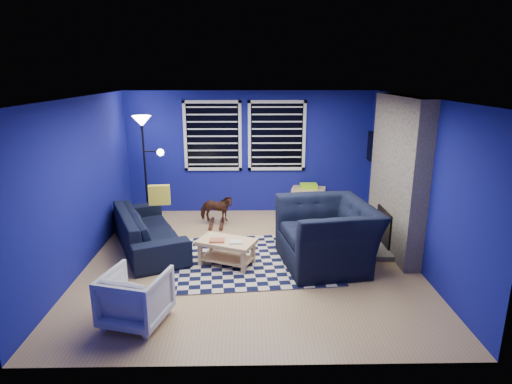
% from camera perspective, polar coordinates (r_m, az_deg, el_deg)
% --- Properties ---
extents(floor, '(5.00, 5.00, 0.00)m').
position_cam_1_polar(floor, '(6.79, -0.71, -9.07)').
color(floor, tan).
rests_on(floor, ground).
extents(ceiling, '(5.00, 5.00, 0.00)m').
position_cam_1_polar(ceiling, '(6.18, -0.79, 12.48)').
color(ceiling, white).
rests_on(ceiling, wall_back).
extents(wall_back, '(5.00, 0.00, 5.00)m').
position_cam_1_polar(wall_back, '(8.81, -0.84, 5.27)').
color(wall_back, navy).
rests_on(wall_back, floor).
extents(wall_left, '(0.00, 5.00, 5.00)m').
position_cam_1_polar(wall_left, '(6.83, -22.21, 1.01)').
color(wall_left, navy).
rests_on(wall_left, floor).
extents(wall_right, '(0.00, 5.00, 5.00)m').
position_cam_1_polar(wall_right, '(6.86, 20.64, 1.21)').
color(wall_right, navy).
rests_on(wall_right, floor).
extents(fireplace, '(0.65, 2.00, 2.50)m').
position_cam_1_polar(fireplace, '(7.27, 18.16, 1.79)').
color(fireplace, gray).
rests_on(fireplace, floor).
extents(window_left, '(1.17, 0.06, 1.42)m').
position_cam_1_polar(window_left, '(8.75, -5.81, 7.43)').
color(window_left, black).
rests_on(window_left, wall_back).
extents(window_right, '(1.17, 0.06, 1.42)m').
position_cam_1_polar(window_right, '(8.74, 2.79, 7.48)').
color(window_right, black).
rests_on(window_right, wall_back).
extents(tv, '(0.07, 1.00, 0.58)m').
position_cam_1_polar(tv, '(8.66, 15.66, 5.50)').
color(tv, black).
rests_on(tv, wall_right).
extents(rug, '(2.67, 2.21, 0.02)m').
position_cam_1_polar(rug, '(6.78, -0.62, -9.04)').
color(rug, black).
rests_on(rug, floor).
extents(sofa, '(2.37, 1.69, 0.65)m').
position_cam_1_polar(sofa, '(7.37, -14.20, -4.82)').
color(sofa, black).
rests_on(sofa, floor).
extents(armchair_big, '(1.67, 1.51, 0.96)m').
position_cam_1_polar(armchair_big, '(6.59, 9.44, -5.59)').
color(armchair_big, black).
rests_on(armchair_big, floor).
extents(armchair_bent, '(0.85, 0.87, 0.64)m').
position_cam_1_polar(armchair_bent, '(5.31, -15.75, -13.35)').
color(armchair_bent, gray).
rests_on(armchair_bent, floor).
extents(rocking_horse, '(0.35, 0.66, 0.54)m').
position_cam_1_polar(rocking_horse, '(8.17, -5.33, -2.25)').
color(rocking_horse, '#472B17').
rests_on(rocking_horse, floor).
extents(coffee_table, '(0.97, 0.78, 0.42)m').
position_cam_1_polar(coffee_table, '(6.54, -3.95, -7.32)').
color(coffee_table, '#DFB27D').
rests_on(coffee_table, rug).
extents(cabinet, '(0.75, 0.58, 0.65)m').
position_cam_1_polar(cabinet, '(8.88, 6.98, -1.16)').
color(cabinet, '#DFB27D').
rests_on(cabinet, floor).
extents(floor_lamp, '(0.56, 0.35, 2.06)m').
position_cam_1_polar(floor_lamp, '(8.37, -14.72, 7.26)').
color(floor_lamp, black).
rests_on(floor_lamp, floor).
extents(throw_pillow, '(0.37, 0.14, 0.34)m').
position_cam_1_polar(throw_pillow, '(7.51, -12.76, -0.39)').
color(throw_pillow, yellow).
rests_on(throw_pillow, sofa).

